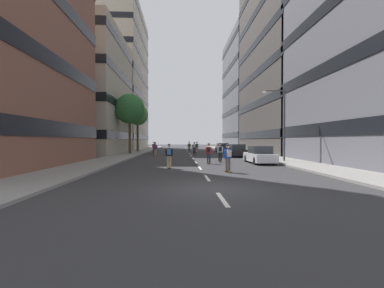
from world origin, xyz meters
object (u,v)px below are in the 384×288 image
(parked_car_near, at_px, (260,155))
(parked_car_mid, at_px, (237,151))
(skater_5, at_px, (154,147))
(skater_3, at_px, (155,148))
(skater_7, at_px, (189,146))
(street_tree_near, at_px, (138,115))
(streetlamp_right, at_px, (280,117))
(skater_6, at_px, (194,147))
(street_tree_mid, at_px, (130,109))
(skater_0, at_px, (169,154))
(skater_1, at_px, (197,146))
(skater_2, at_px, (209,152))
(parked_car_far, at_px, (222,148))
(skater_4, at_px, (228,156))
(skater_8, at_px, (220,151))

(parked_car_near, relative_size, parked_car_mid, 1.00)
(parked_car_mid, relative_size, skater_5, 2.47)
(skater_3, bearing_deg, skater_7, 65.95)
(parked_car_mid, relative_size, skater_7, 2.47)
(street_tree_near, distance_m, streetlamp_right, 26.03)
(parked_car_mid, distance_m, streetlamp_right, 9.10)
(skater_6, relative_size, skater_7, 1.00)
(street_tree_mid, relative_size, skater_7, 4.70)
(skater_0, xyz_separation_m, skater_1, (3.52, 22.69, 0.00))
(streetlamp_right, height_order, skater_1, streetlamp_right)
(skater_2, relative_size, skater_5, 1.00)
(street_tree_mid, bearing_deg, parked_car_far, 21.45)
(parked_car_mid, relative_size, skater_6, 2.47)
(street_tree_near, xyz_separation_m, skater_7, (8.60, -0.04, -5.17))
(street_tree_mid, distance_m, skater_6, 10.55)
(skater_3, bearing_deg, skater_0, -80.75)
(parked_car_far, relative_size, streetlamp_right, 0.68)
(skater_0, bearing_deg, skater_7, 84.58)
(skater_6, bearing_deg, streetlamp_right, -59.42)
(street_tree_mid, relative_size, skater_0, 4.70)
(parked_car_far, xyz_separation_m, streetlamp_right, (2.24, -18.94, 3.44))
(skater_2, bearing_deg, skater_3, 116.93)
(parked_car_far, bearing_deg, skater_5, -171.73)
(skater_4, bearing_deg, street_tree_mid, 115.95)
(parked_car_near, distance_m, parked_car_mid, 9.14)
(skater_5, bearing_deg, skater_1, 5.85)
(streetlamp_right, relative_size, skater_7, 3.65)
(streetlamp_right, distance_m, skater_7, 21.81)
(parked_car_far, height_order, street_tree_mid, street_tree_mid)
(street_tree_mid, xyz_separation_m, skater_1, (9.76, 4.59, -5.37))
(skater_2, xyz_separation_m, skater_6, (-0.48, 13.55, 0.00))
(parked_car_mid, bearing_deg, parked_car_near, -90.00)
(parked_car_near, distance_m, skater_6, 14.17)
(skater_8, bearing_deg, skater_3, 126.37)
(skater_8, bearing_deg, skater_6, 98.34)
(skater_4, bearing_deg, skater_7, 93.04)
(skater_8, bearing_deg, skater_7, 96.18)
(skater_7, bearing_deg, skater_2, -87.64)
(street_tree_near, xyz_separation_m, skater_6, (9.01, -8.00, -5.17))
(parked_car_near, bearing_deg, skater_5, 120.97)
(parked_car_near, height_order, streetlamp_right, streetlamp_right)
(skater_0, bearing_deg, streetlamp_right, 24.98)
(parked_car_near, relative_size, skater_7, 2.47)
(skater_2, bearing_deg, streetlamp_right, 10.98)
(skater_1, xyz_separation_m, skater_8, (0.98, -17.64, 0.00))
(street_tree_near, bearing_deg, skater_1, -12.72)
(parked_car_mid, relative_size, streetlamp_right, 0.68)
(skater_6, bearing_deg, skater_1, 82.55)
(street_tree_near, height_order, skater_3, street_tree_near)
(parked_car_far, distance_m, skater_5, 11.14)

